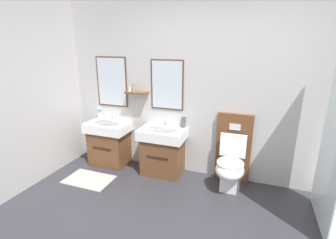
{
  "coord_description": "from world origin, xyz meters",
  "views": [
    {
      "loc": [
        0.52,
        -1.66,
        1.89
      ],
      "look_at": [
        -0.61,
        1.41,
        0.9
      ],
      "focal_mm": 26.28,
      "sensor_mm": 36.0,
      "label": 1
    }
  ],
  "objects": [
    {
      "name": "toilet",
      "position": [
        0.28,
        1.5,
        0.38
      ],
      "size": [
        0.48,
        0.63,
        1.0
      ],
      "color": "brown",
      "rests_on": "ground"
    },
    {
      "name": "vanity_sink_left",
      "position": [
        -1.67,
        1.51,
        0.38
      ],
      "size": [
        0.68,
        0.47,
        0.71
      ],
      "color": "brown",
      "rests_on": "ground"
    },
    {
      "name": "vanity_sink_right",
      "position": [
        -0.73,
        1.51,
        0.38
      ],
      "size": [
        0.68,
        0.47,
        0.71
      ],
      "color": "brown",
      "rests_on": "ground"
    },
    {
      "name": "toothbrush_cup",
      "position": [
        -1.93,
        1.66,
        0.77
      ],
      "size": [
        0.07,
        0.08,
        0.21
      ],
      "color": "silver",
      "rests_on": "vanity_sink_left"
    },
    {
      "name": "soap_dispenser",
      "position": [
        -0.47,
        1.67,
        0.8
      ],
      "size": [
        0.06,
        0.06,
        0.21
      ],
      "color": "#4C4C51",
      "rests_on": "vanity_sink_right"
    },
    {
      "name": "wall_back",
      "position": [
        -0.02,
        1.76,
        1.37
      ],
      "size": [
        4.89,
        0.27,
        2.73
      ],
      "color": "#B7B5B2",
      "rests_on": "ground"
    },
    {
      "name": "bath_mat",
      "position": [
        -1.67,
        0.93,
        0.01
      ],
      "size": [
        0.68,
        0.44,
        0.01
      ],
      "primitive_type": "cube",
      "color": "#9E9993",
      "rests_on": "ground"
    },
    {
      "name": "tap_on_right_sink",
      "position": [
        -0.73,
        1.68,
        0.78
      ],
      "size": [
        0.03,
        0.13,
        0.11
      ],
      "color": "silver",
      "rests_on": "vanity_sink_right"
    },
    {
      "name": "tap_on_left_sink",
      "position": [
        -1.67,
        1.68,
        0.78
      ],
      "size": [
        0.03,
        0.13,
        0.11
      ],
      "color": "silver",
      "rests_on": "vanity_sink_left"
    }
  ]
}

